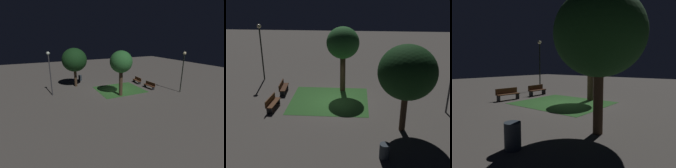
# 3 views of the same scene
# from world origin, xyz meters

# --- Properties ---
(ground_plane) EXTENTS (60.00, 60.00, 0.00)m
(ground_plane) POSITION_xyz_m (0.00, 0.00, 0.00)
(ground_plane) COLOR #56514C
(grass_lawn) EXTENTS (5.15, 5.88, 0.01)m
(grass_lawn) POSITION_xyz_m (-0.15, -0.38, 0.01)
(grass_lawn) COLOR #2D6028
(grass_lawn) RESTS_ON ground
(bench_by_lamp) EXTENTS (1.83, 0.61, 0.88)m
(bench_by_lamp) POSITION_xyz_m (-1.49, -4.32, 0.48)
(bench_by_lamp) COLOR #422314
(bench_by_lamp) RESTS_ON ground
(bench_back_row) EXTENTS (1.83, 0.60, 0.88)m
(bench_back_row) POSITION_xyz_m (1.49, -4.32, 0.48)
(bench_back_row) COLOR #512D19
(bench_back_row) RESTS_ON ground
(tree_near_wall) EXTENTS (3.37, 3.37, 5.35)m
(tree_near_wall) POSITION_xyz_m (3.82, 4.50, 3.73)
(tree_near_wall) COLOR #423021
(tree_near_wall) RESTS_ON ground
(tree_left_canopy) EXTENTS (2.59, 2.59, 5.30)m
(tree_left_canopy) POSITION_xyz_m (-2.21, 0.53, 3.96)
(tree_left_canopy) COLOR #423021
(tree_left_canopy) RESTS_ON ground
(lamp_post_path_center) EXTENTS (0.36, 0.36, 5.07)m
(lamp_post_path_center) POSITION_xyz_m (-4.39, -6.86, 3.39)
(lamp_post_path_center) COLOR black
(lamp_post_path_center) RESTS_ON ground
(trash_bin) EXTENTS (0.52, 0.52, 0.86)m
(trash_bin) POSITION_xyz_m (6.72, 3.15, 0.43)
(trash_bin) COLOR #2D3842
(trash_bin) RESTS_ON ground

